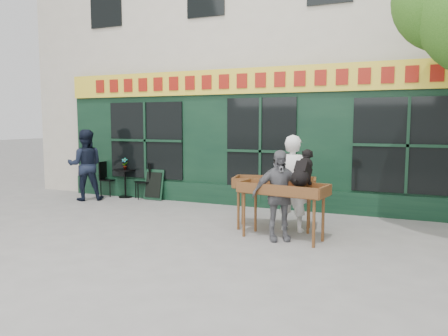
{
  "coord_description": "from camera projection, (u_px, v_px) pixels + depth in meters",
  "views": [
    {
      "loc": [
        3.27,
        -7.48,
        2.03
      ],
      "look_at": [
        -0.16,
        0.5,
        1.12
      ],
      "focal_mm": 35.0,
      "sensor_mm": 36.0,
      "label": 1
    }
  ],
  "objects": [
    {
      "name": "ground",
      "position": [
        221.0,
        229.0,
        8.33
      ],
      "size": [
        80.0,
        80.0,
        0.0
      ],
      "primitive_type": "plane",
      "color": "slate",
      "rests_on": "ground"
    },
    {
      "name": "building",
      "position": [
        300.0,
        25.0,
        13.26
      ],
      "size": [
        14.0,
        7.26,
        10.0
      ],
      "color": "beige",
      "rests_on": "ground"
    },
    {
      "name": "book_cart_center",
      "position": [
        283.0,
        192.0,
        7.54
      ],
      "size": [
        1.58,
        0.84,
        0.99
      ],
      "rotation": [
        0.0,
        0.0,
        -0.15
      ],
      "color": "brown",
      "rests_on": "ground"
    },
    {
      "name": "dog",
      "position": [
        303.0,
        167.0,
        7.31
      ],
      "size": [
        0.43,
        0.65,
        0.6
      ],
      "primitive_type": null,
      "rotation": [
        0.0,
        0.0,
        -0.15
      ],
      "color": "black",
      "rests_on": "book_cart_center"
    },
    {
      "name": "woman",
      "position": [
        292.0,
        183.0,
        8.12
      ],
      "size": [
        0.72,
        0.53,
        1.8
      ],
      "primitive_type": "imported",
      "rotation": [
        0.0,
        0.0,
        2.99
      ],
      "color": "white",
      "rests_on": "ground"
    },
    {
      "name": "book_cart_right",
      "position": [
        274.0,
        186.0,
        8.27
      ],
      "size": [
        1.58,
        0.87,
        0.99
      ],
      "rotation": [
        0.0,
        0.0,
        0.17
      ],
      "color": "brown",
      "rests_on": "ground"
    },
    {
      "name": "man_right",
      "position": [
        278.0,
        195.0,
        7.47
      ],
      "size": [
        0.99,
        0.79,
        1.56
      ],
      "primitive_type": "imported",
      "rotation": [
        0.0,
        0.0,
        0.52
      ],
      "color": "#59595E",
      "rests_on": "ground"
    },
    {
      "name": "bistro_table",
      "position": [
        125.0,
        177.0,
        11.78
      ],
      "size": [
        0.6,
        0.6,
        0.76
      ],
      "color": "black",
      "rests_on": "ground"
    },
    {
      "name": "bistro_chair_left",
      "position": [
        106.0,
        176.0,
        12.02
      ],
      "size": [
        0.38,
        0.37,
        0.95
      ],
      "rotation": [
        0.0,
        0.0,
        1.6
      ],
      "color": "black",
      "rests_on": "ground"
    },
    {
      "name": "bistro_chair_right",
      "position": [
        146.0,
        178.0,
        11.59
      ],
      "size": [
        0.51,
        0.51,
        0.95
      ],
      "rotation": [
        0.0,
        0.0,
        -0.75
      ],
      "color": "black",
      "rests_on": "ground"
    },
    {
      "name": "potted_plant",
      "position": [
        125.0,
        163.0,
        11.74
      ],
      "size": [
        0.19,
        0.16,
        0.32
      ],
      "primitive_type": "imported",
      "rotation": [
        0.0,
        0.0,
        0.29
      ],
      "color": "gray",
      "rests_on": "bistro_table"
    },
    {
      "name": "man_left",
      "position": [
        85.0,
        165.0,
        11.34
      ],
      "size": [
        1.14,
        1.1,
        1.84
      ],
      "primitive_type": "imported",
      "rotation": [
        0.0,
        0.0,
        3.78
      ],
      "color": "black",
      "rests_on": "ground"
    },
    {
      "name": "chalkboard",
      "position": [
        154.0,
        185.0,
        11.43
      ],
      "size": [
        0.57,
        0.21,
        0.79
      ],
      "rotation": [
        0.0,
        0.0,
        -0.03
      ],
      "color": "black",
      "rests_on": "ground"
    }
  ]
}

